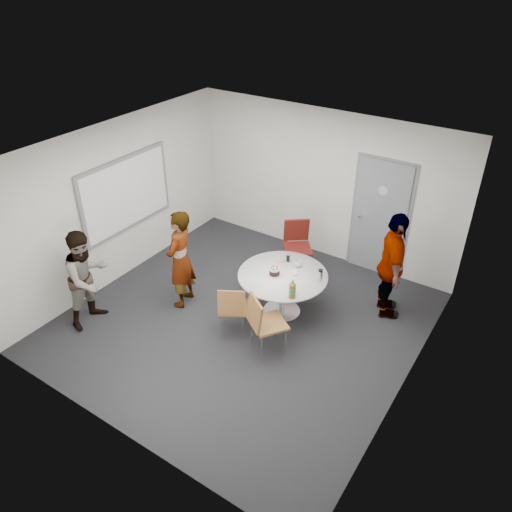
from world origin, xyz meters
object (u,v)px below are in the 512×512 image
Objects in this scene: chair_far at (297,241)px; person_left at (87,278)px; table at (284,280)px; chair_near_left at (232,306)px; door at (380,218)px; person_main at (180,259)px; whiteboard at (126,194)px; chair_near_right at (263,320)px; person_right at (392,266)px.

person_left reaches higher than chair_far.
chair_near_left is (-0.35, -0.85, -0.09)m from table.
door is 3.04m from chair_near_left.
chair_near_left is 0.52× the size of person_main.
table is 1.62m from person_main.
door is 2.12m from table.
chair_far is (-0.08, 2.03, 0.07)m from chair_near_left.
chair_far is at bearing 136.62° from person_main.
whiteboard is at bearing 138.10° from chair_near_left.
person_right is (1.12, 1.81, 0.29)m from chair_near_right.
whiteboard is at bearing 78.42° from person_right.
person_right is (1.34, 0.89, 0.25)m from table.
chair_near_left is at bearing -112.18° from table.
person_right is at bearing 16.16° from whiteboard.
chair_near_left is at bearing 108.16° from person_right.
whiteboard reaches higher than table.
door reaches higher than person_left.
door is 1.56× the size of table.
whiteboard reaches higher than chair_near_left.
person_main is (-1.69, 0.28, 0.24)m from chair_near_right.
chair_near_right is at bearing -37.52° from chair_near_left.
chair_far is 0.62× the size of person_left.
chair_near_right is 2.21m from chair_far.
chair_far reaches higher than chair_near_right.
door is at bearing 2.77° from person_right.
door is 1.45m from chair_far.
chair_near_right is at bearing -76.80° from table.
person_right is (1.69, 1.74, 0.35)m from chair_near_left.
person_main reaches higher than person_left.
person_main is (-1.47, -0.65, 0.20)m from table.
chair_far is at bearing 31.96° from whiteboard.
person_left is (-2.34, -1.73, 0.16)m from table.
person_left is at bearing -52.19° from person_main.
table is 0.83× the size of person_main.
door reaches higher than chair_near_left.
table is at bearing 99.95° from person_main.
person_right is at bearing 132.95° from chair_far.
table is 1.59× the size of chair_near_left.
table reaches higher than chair_far.
whiteboard is at bearing -147.34° from door.
door reaches higher than chair_far.
person_main reaches higher than chair_near_left.
chair_near_left is 2.45m from person_right.
person_left is at bearing -127.43° from chair_near_right.
table is at bearing -53.69° from person_left.
table reaches higher than chair_near_right.
whiteboard is 2.98m from chair_far.
whiteboard is 2.72m from chair_near_left.
person_right is at bearing 15.87° from chair_near_left.
person_left reaches higher than chair_near_left.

